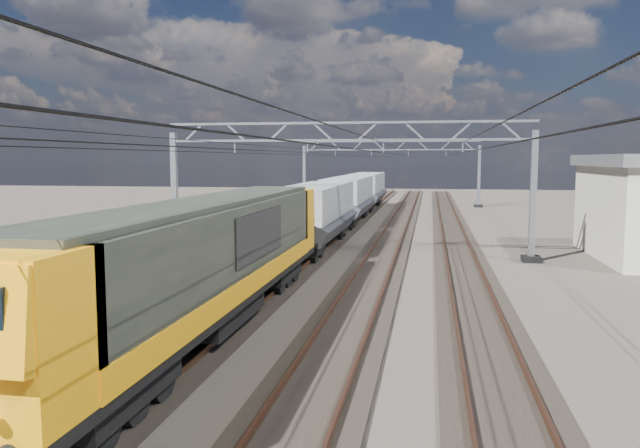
% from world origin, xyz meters
% --- Properties ---
extents(ground, '(160.00, 160.00, 0.00)m').
position_xyz_m(ground, '(0.00, 0.00, 0.00)').
color(ground, black).
rests_on(ground, ground).
extents(track_outer_west, '(2.60, 140.00, 0.30)m').
position_xyz_m(track_outer_west, '(-6.00, 0.00, 0.07)').
color(track_outer_west, black).
rests_on(track_outer_west, ground).
extents(track_loco, '(2.60, 140.00, 0.30)m').
position_xyz_m(track_loco, '(-2.00, 0.00, 0.07)').
color(track_loco, black).
rests_on(track_loco, ground).
extents(track_inner_east, '(2.60, 140.00, 0.30)m').
position_xyz_m(track_inner_east, '(2.00, 0.00, 0.07)').
color(track_inner_east, black).
rests_on(track_inner_east, ground).
extents(track_outer_east, '(2.60, 140.00, 0.30)m').
position_xyz_m(track_outer_east, '(6.00, 0.00, 0.07)').
color(track_outer_east, black).
rests_on(track_outer_east, ground).
extents(catenary_gantry_mid, '(19.90, 0.90, 7.11)m').
position_xyz_m(catenary_gantry_mid, '(0.00, 4.00, 3.91)').
color(catenary_gantry_mid, '#989EA6').
rests_on(catenary_gantry_mid, ground).
extents(catenary_gantry_far, '(19.90, 0.90, 7.11)m').
position_xyz_m(catenary_gantry_far, '(0.00, 40.00, 3.91)').
color(catenary_gantry_far, '#989EA6').
rests_on(catenary_gantry_far, ground).
extents(overhead_wires, '(12.03, 140.00, 0.53)m').
position_xyz_m(overhead_wires, '(0.00, 8.00, 5.75)').
color(overhead_wires, black).
rests_on(overhead_wires, ground).
extents(locomotive, '(2.76, 21.10, 3.62)m').
position_xyz_m(locomotive, '(-2.00, -11.19, 2.33)').
color(locomotive, black).
rests_on(locomotive, ground).
extents(hopper_wagon_lead, '(3.38, 13.00, 3.25)m').
position_xyz_m(hopper_wagon_lead, '(-2.00, 6.51, 2.23)').
color(hopper_wagon_lead, black).
rests_on(hopper_wagon_lead, ground).
extents(hopper_wagon_mid, '(3.38, 13.00, 3.25)m').
position_xyz_m(hopper_wagon_mid, '(-2.00, 20.71, 2.23)').
color(hopper_wagon_mid, black).
rests_on(hopper_wagon_mid, ground).
extents(hopper_wagon_third, '(3.38, 13.00, 3.25)m').
position_xyz_m(hopper_wagon_third, '(-2.00, 34.91, 2.23)').
color(hopper_wagon_third, black).
rests_on(hopper_wagon_third, ground).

